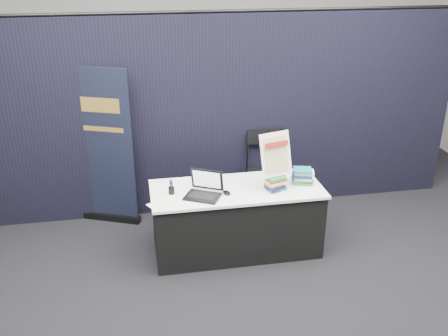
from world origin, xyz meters
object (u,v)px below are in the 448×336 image
(pullup_banner, at_px, (103,156))
(stacking_chair, at_px, (268,170))
(book_stack_tall, at_px, (275,183))
(book_stack_short, at_px, (303,176))
(laptop, at_px, (202,190))
(display_table, at_px, (236,219))
(info_sign, at_px, (276,155))

(pullup_banner, distance_m, stacking_chair, 1.98)
(stacking_chair, bearing_deg, book_stack_tall, -100.94)
(book_stack_short, bearing_deg, pullup_banner, 155.55)
(laptop, bearing_deg, stacking_chair, 70.64)
(display_table, xyz_separation_m, laptop, (-0.39, -0.11, 0.43))
(display_table, relative_size, stacking_chair, 1.74)
(display_table, bearing_deg, laptop, -164.19)
(laptop, xyz_separation_m, info_sign, (0.77, 0.03, 0.32))
(display_table, height_order, pullup_banner, pullup_banner)
(stacking_chair, bearing_deg, laptop, -137.10)
(book_stack_tall, height_order, pullup_banner, pullup_banner)
(book_stack_tall, bearing_deg, display_table, 163.70)
(stacking_chair, bearing_deg, pullup_banner, 174.64)
(display_table, distance_m, stacking_chair, 0.97)
(laptop, relative_size, book_stack_tall, 1.79)
(display_table, relative_size, laptop, 4.36)
(display_table, height_order, laptop, laptop)
(display_table, height_order, info_sign, info_sign)
(info_sign, distance_m, stacking_chair, 1.03)
(display_table, bearing_deg, info_sign, -12.04)
(display_table, distance_m, book_stack_short, 0.85)
(display_table, distance_m, pullup_banner, 1.75)
(info_sign, bearing_deg, laptop, 165.81)
(laptop, relative_size, stacking_chair, 0.40)
(display_table, height_order, book_stack_short, book_stack_short)
(laptop, relative_size, pullup_banner, 0.22)
(display_table, bearing_deg, book_stack_tall, -16.30)
(book_stack_tall, bearing_deg, laptop, 179.71)
(info_sign, bearing_deg, display_table, 151.79)
(display_table, xyz_separation_m, book_stack_short, (0.71, -0.01, 0.46))
(book_stack_tall, relative_size, book_stack_short, 1.00)
(laptop, bearing_deg, book_stack_tall, 27.40)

